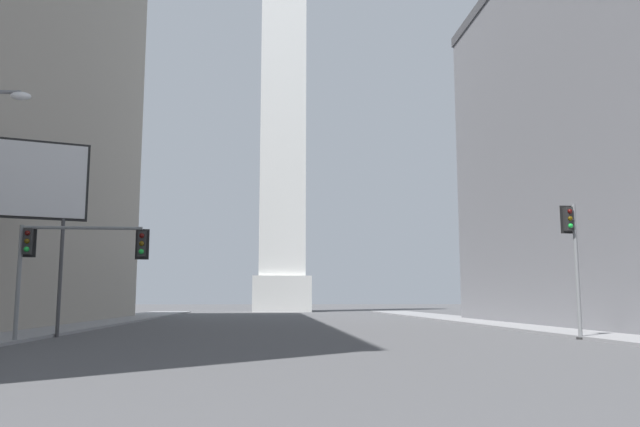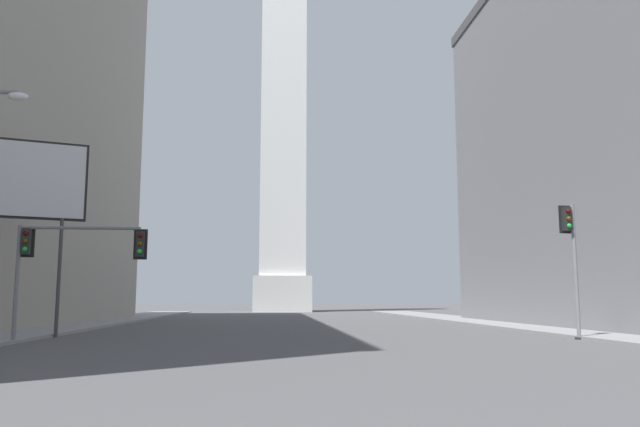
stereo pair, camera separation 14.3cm
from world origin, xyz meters
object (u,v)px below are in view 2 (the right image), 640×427
obelisk (283,108)px  traffic_light_mid_left (65,253)px  billboard_sign (14,182)px  traffic_light_mid_right (572,250)px

obelisk → traffic_light_mid_left: 68.05m
billboard_sign → obelisk: bearing=76.3°
traffic_light_mid_right → traffic_light_mid_left: bearing=-178.7°
traffic_light_mid_left → traffic_light_mid_right: 22.67m
traffic_light_mid_left → traffic_light_mid_right: bearing=1.3°
traffic_light_mid_left → traffic_light_mid_right: size_ratio=0.88×
obelisk → traffic_light_mid_right: (12.10, -61.47, -25.71)m
obelisk → traffic_light_mid_right: bearing=-78.9°
traffic_light_mid_left → traffic_light_mid_right: traffic_light_mid_right is taller
obelisk → billboard_sign: bearing=-103.7°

